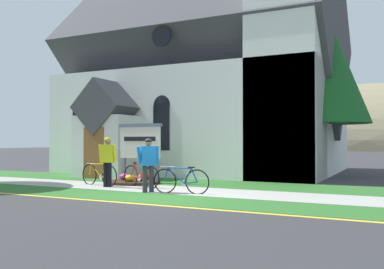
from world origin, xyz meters
TOP-DOWN VIEW (x-y plane):
  - ground at (0.00, 4.00)m, footprint 140.00×140.00m
  - sidewalk_slab at (-2.99, 1.54)m, footprint 32.00×2.00m
  - grass_verge at (-2.99, -0.36)m, footprint 32.00×1.80m
  - church_lawn at (-2.99, 3.90)m, footprint 24.00×2.72m
  - curb_paint_stripe at (-2.99, -1.41)m, footprint 28.00×0.16m
  - church_building at (-2.63, 9.74)m, footprint 13.05×11.41m
  - church_sign at (-2.64, 3.10)m, footprint 1.83×0.13m
  - flower_bed at (-2.65, 2.74)m, footprint 1.90×1.90m
  - bicycle_orange at (-3.31, 1.57)m, footprint 1.75×0.38m
  - bicycle_white at (-1.76, 1.80)m, footprint 1.72×0.54m
  - bicycle_black at (0.25, 0.86)m, footprint 1.74×0.23m
  - cyclist_in_blue_jersey at (-2.73, 1.28)m, footprint 0.66×0.30m
  - cyclist_in_orange_jersey at (-0.76, 0.67)m, footprint 0.49×0.54m
  - roadside_conifer at (3.08, 8.69)m, footprint 3.81×3.81m
  - distant_hill at (-2.93, 81.18)m, footprint 103.94×49.64m

SIDE VIEW (x-z plane):
  - ground at x=0.00m, z-range 0.00..0.00m
  - distant_hill at x=-2.93m, z-range -12.61..12.61m
  - curb_paint_stripe at x=-2.99m, z-range 0.00..0.01m
  - grass_verge at x=-2.99m, z-range 0.00..0.01m
  - church_lawn at x=-2.99m, z-range 0.00..0.01m
  - sidewalk_slab at x=-2.99m, z-range 0.00..0.01m
  - flower_bed at x=-2.65m, z-range -0.08..0.26m
  - bicycle_white at x=-1.76m, z-range -0.04..0.80m
  - bicycle_black at x=0.25m, z-range -0.03..0.79m
  - bicycle_orange at x=-3.31m, z-range -0.03..0.80m
  - cyclist_in_orange_jersey at x=-0.76m, z-range 0.13..1.74m
  - cyclist_in_blue_jersey at x=-2.73m, z-range 0.14..1.79m
  - church_sign at x=-2.64m, z-range 0.34..2.52m
  - church_building at x=-2.63m, z-range -2.17..11.49m
  - roadside_conifer at x=3.08m, z-range 1.13..8.38m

